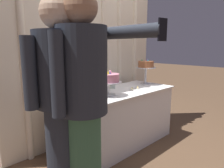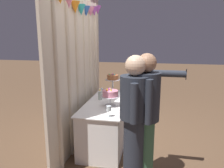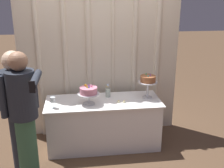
{
  "view_description": "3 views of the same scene",
  "coord_description": "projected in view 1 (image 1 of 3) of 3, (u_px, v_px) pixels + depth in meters",
  "views": [
    {
      "loc": [
        -1.82,
        -1.68,
        1.3
      ],
      "look_at": [
        0.06,
        0.23,
        0.81
      ],
      "focal_mm": 32.73,
      "sensor_mm": 36.0,
      "label": 1
    },
    {
      "loc": [
        -3.5,
        -0.66,
        1.84
      ],
      "look_at": [
        0.14,
        0.05,
        1.02
      ],
      "focal_mm": 34.45,
      "sensor_mm": 36.0,
      "label": 2
    },
    {
      "loc": [
        -0.36,
        -3.7,
        2.3
      ],
      "look_at": [
        0.14,
        0.2,
        0.96
      ],
      "focal_mm": 44.43,
      "sensor_mm": 36.0,
      "label": 3
    }
  ],
  "objects": [
    {
      "name": "tealight_near_left",
      "position": [
        137.0,
        88.0,
        2.73
      ],
      "size": [
        0.04,
        0.04,
        0.04
      ],
      "color": "beige",
      "rests_on": "cake_table"
    },
    {
      "name": "tealight_far_left",
      "position": [
        132.0,
        89.0,
        2.69
      ],
      "size": [
        0.05,
        0.05,
        0.03
      ],
      "color": "beige",
      "rests_on": "cake_table"
    },
    {
      "name": "wine_glass",
      "position": [
        77.0,
        93.0,
        1.97
      ],
      "size": [
        0.07,
        0.07,
        0.16
      ],
      "color": "silver",
      "rests_on": "cake_table"
    },
    {
      "name": "flower_vase",
      "position": [
        112.0,
        82.0,
        2.76
      ],
      "size": [
        0.08,
        0.09,
        0.22
      ],
      "color": "#B2C1B2",
      "rests_on": "cake_table"
    },
    {
      "name": "draped_curtain",
      "position": [
        92.0,
        36.0,
        2.82
      ],
      "size": [
        2.54,
        0.16,
        2.73
      ],
      "color": "beige",
      "rests_on": "ground_plane"
    },
    {
      "name": "ground_plane",
      "position": [
        121.0,
        147.0,
        2.67
      ],
      "size": [
        24.0,
        24.0,
        0.0
      ],
      "primitive_type": "plane",
      "color": "brown"
    },
    {
      "name": "cake_table",
      "position": [
        116.0,
        119.0,
        2.67
      ],
      "size": [
        1.71,
        0.69,
        0.74
      ],
      "color": "white",
      "rests_on": "ground_plane"
    },
    {
      "name": "guest_man_dark_suit",
      "position": [
        62.0,
        105.0,
        1.42
      ],
      "size": [
        0.51,
        0.36,
        1.64
      ],
      "color": "#282D38",
      "rests_on": "ground_plane"
    },
    {
      "name": "cake_display_nearright",
      "position": [
        146.0,
        66.0,
        3.05
      ],
      "size": [
        0.3,
        0.3,
        0.38
      ],
      "color": "silver",
      "rests_on": "cake_table"
    },
    {
      "name": "guest_man_pink_jacket",
      "position": [
        84.0,
        104.0,
        1.39
      ],
      "size": [
        0.5,
        0.68,
        1.66
      ],
      "color": "#3D6B4C",
      "rests_on": "ground_plane"
    },
    {
      "name": "cake_display_nearleft",
      "position": [
        108.0,
        79.0,
        2.36
      ],
      "size": [
        0.31,
        0.31,
        0.3
      ],
      "color": "silver",
      "rests_on": "cake_table"
    }
  ]
}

